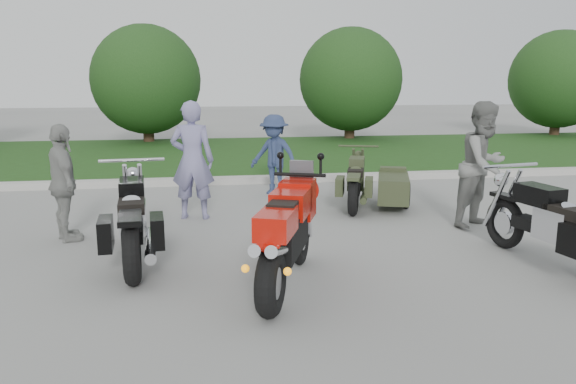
{
  "coord_description": "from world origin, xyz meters",
  "views": [
    {
      "loc": [
        -1.24,
        -5.99,
        2.24
      ],
      "look_at": [
        -0.15,
        1.03,
        0.8
      ],
      "focal_mm": 35.0,
      "sensor_mm": 36.0,
      "label": 1
    }
  ],
  "objects": [
    {
      "name": "ground",
      "position": [
        0.0,
        0.0,
        0.0
      ],
      "size": [
        80.0,
        80.0,
        0.0
      ],
      "primitive_type": "plane",
      "color": "#999994",
      "rests_on": "ground"
    },
    {
      "name": "curb",
      "position": [
        0.0,
        6.0,
        0.07
      ],
      "size": [
        60.0,
        0.3,
        0.15
      ],
      "primitive_type": "cube",
      "color": "#B5B2AB",
      "rests_on": "ground"
    },
    {
      "name": "grass_strip",
      "position": [
        0.0,
        10.15,
        0.07
      ],
      "size": [
        60.0,
        8.0,
        0.14
      ],
      "primitive_type": "cube",
      "color": "#25581E",
      "rests_on": "ground"
    },
    {
      "name": "tree_mid_left",
      "position": [
        -3.0,
        13.5,
        2.19
      ],
      "size": [
        3.6,
        3.6,
        4.0
      ],
      "color": "#3F2B1C",
      "rests_on": "ground"
    },
    {
      "name": "tree_mid_right",
      "position": [
        4.0,
        13.5,
        2.19
      ],
      "size": [
        3.6,
        3.6,
        4.0
      ],
      "color": "#3F2B1C",
      "rests_on": "ground"
    },
    {
      "name": "tree_far_right",
      "position": [
        12.0,
        13.5,
        2.19
      ],
      "size": [
        3.6,
        3.6,
        4.0
      ],
      "color": "#3F2B1C",
      "rests_on": "ground"
    },
    {
      "name": "sportbike_red",
      "position": [
        -0.37,
        -0.28,
        0.63
      ],
      "size": [
        0.98,
        2.19,
        1.08
      ],
      "rotation": [
        0.0,
        0.0,
        -0.35
      ],
      "color": "black",
      "rests_on": "ground"
    },
    {
      "name": "cruiser_left",
      "position": [
        -2.09,
        0.87,
        0.5
      ],
      "size": [
        0.55,
        2.52,
        0.97
      ],
      "rotation": [
        0.0,
        0.0,
        0.09
      ],
      "color": "black",
      "rests_on": "ground"
    },
    {
      "name": "cruiser_right",
      "position": [
        2.93,
        -0.22,
        0.49
      ],
      "size": [
        0.71,
        2.46,
        0.95
      ],
      "rotation": [
        0.0,
        0.0,
        0.18
      ],
      "color": "black",
      "rests_on": "ground"
    },
    {
      "name": "cruiser_sidecar",
      "position": [
        1.79,
        3.31,
        0.39
      ],
      "size": [
        1.45,
        2.1,
        0.83
      ],
      "rotation": [
        0.0,
        0.0,
        -0.32
      ],
      "color": "black",
      "rests_on": "ground"
    },
    {
      "name": "person_stripe",
      "position": [
        -1.39,
        3.05,
        0.95
      ],
      "size": [
        0.77,
        0.58,
        1.91
      ],
      "primitive_type": "imported",
      "rotation": [
        0.0,
        0.0,
        2.95
      ],
      "color": "#837FAE",
      "rests_on": "ground"
    },
    {
      "name": "person_grey",
      "position": [
        2.98,
        1.86,
        0.95
      ],
      "size": [
        1.16,
        1.08,
        1.91
      ],
      "primitive_type": "imported",
      "rotation": [
        0.0,
        0.0,
        0.51
      ],
      "color": "gray",
      "rests_on": "ground"
    },
    {
      "name": "person_denim",
      "position": [
        0.16,
        4.79,
        0.78
      ],
      "size": [
        1.15,
        1.06,
        1.56
      ],
      "primitive_type": "imported",
      "rotation": [
        0.0,
        0.0,
        -0.63
      ],
      "color": "navy",
      "rests_on": "ground"
    },
    {
      "name": "person_back",
      "position": [
        -3.14,
        2.01,
        0.82
      ],
      "size": [
        0.76,
        1.04,
        1.64
      ],
      "primitive_type": "imported",
      "rotation": [
        0.0,
        0.0,
        2.0
      ],
      "color": "gray",
      "rests_on": "ground"
    }
  ]
}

